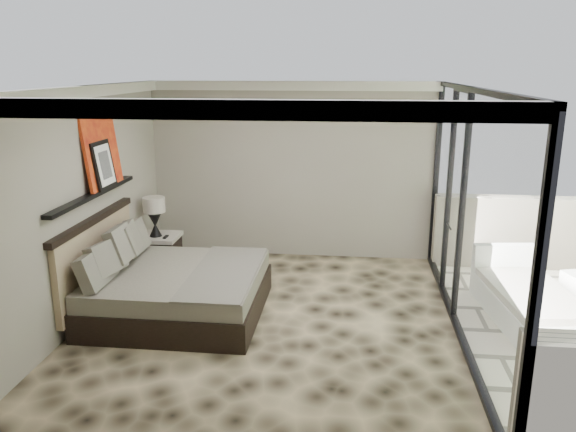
# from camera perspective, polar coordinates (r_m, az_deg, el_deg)

# --- Properties ---
(floor) EXTENTS (5.00, 5.00, 0.00)m
(floor) POSITION_cam_1_polar(r_m,az_deg,el_deg) (7.03, -1.86, -10.46)
(floor) COLOR black
(floor) RESTS_ON ground
(ceiling) EXTENTS (4.50, 5.00, 0.02)m
(ceiling) POSITION_cam_1_polar(r_m,az_deg,el_deg) (6.35, -2.07, 12.91)
(ceiling) COLOR silver
(ceiling) RESTS_ON back_wall
(back_wall) EXTENTS (4.50, 0.02, 2.80)m
(back_wall) POSITION_cam_1_polar(r_m,az_deg,el_deg) (8.97, 0.39, 4.58)
(back_wall) COLOR gray
(back_wall) RESTS_ON floor
(left_wall) EXTENTS (0.02, 5.00, 2.80)m
(left_wall) POSITION_cam_1_polar(r_m,az_deg,el_deg) (7.22, -19.82, 1.13)
(left_wall) COLOR gray
(left_wall) RESTS_ON floor
(glass_wall) EXTENTS (0.08, 5.00, 2.80)m
(glass_wall) POSITION_cam_1_polar(r_m,az_deg,el_deg) (6.61, 17.71, 0.08)
(glass_wall) COLOR white
(glass_wall) RESTS_ON floor
(picture_ledge) EXTENTS (0.12, 2.20, 0.05)m
(picture_ledge) POSITION_cam_1_polar(r_m,az_deg,el_deg) (7.26, -19.12, 2.07)
(picture_ledge) COLOR black
(picture_ledge) RESTS_ON left_wall
(bed) EXTENTS (2.11, 2.04, 1.17)m
(bed) POSITION_cam_1_polar(r_m,az_deg,el_deg) (7.23, -11.85, -7.08)
(bed) COLOR black
(bed) RESTS_ON floor
(nightstand) EXTENTS (0.74, 0.74, 0.57)m
(nightstand) POSITION_cam_1_polar(r_m,az_deg,el_deg) (8.87, -12.82, -3.34)
(nightstand) COLOR black
(nightstand) RESTS_ON floor
(table_lamp) EXTENTS (0.33, 0.33, 0.61)m
(table_lamp) POSITION_cam_1_polar(r_m,az_deg,el_deg) (8.67, -13.42, 0.46)
(table_lamp) COLOR black
(table_lamp) RESTS_ON nightstand
(abstract_canvas) EXTENTS (0.13, 0.90, 0.90)m
(abstract_canvas) POSITION_cam_1_polar(r_m,az_deg,el_deg) (7.50, -18.41, 6.21)
(abstract_canvas) COLOR #A54A0E
(abstract_canvas) RESTS_ON picture_ledge
(framed_print) EXTENTS (0.11, 0.50, 0.60)m
(framed_print) POSITION_cam_1_polar(r_m,az_deg,el_deg) (7.41, -18.23, 4.96)
(framed_print) COLOR black
(framed_print) RESTS_ON picture_ledge
(lounger) EXTENTS (1.10, 1.89, 0.70)m
(lounger) POSITION_cam_1_polar(r_m,az_deg,el_deg) (7.59, 23.18, -7.94)
(lounger) COLOR white
(lounger) RESTS_ON terrace_slab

